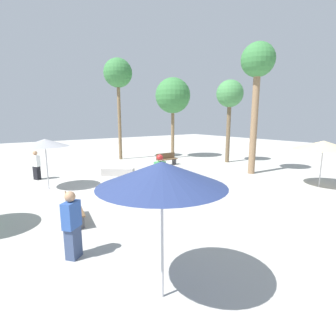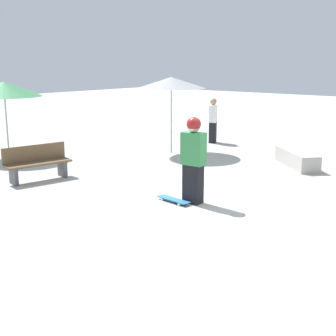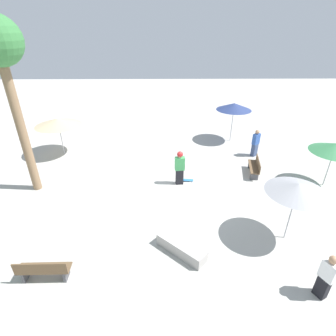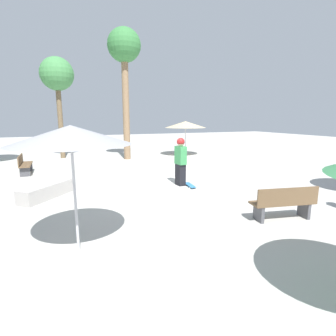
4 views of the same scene
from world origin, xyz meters
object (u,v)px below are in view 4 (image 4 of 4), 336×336
(skateboard, at_px, (190,185))
(concrete_ledge, at_px, (47,191))
(palm_tree_far_back, at_px, (124,53))
(shade_umbrella_grey, at_px, (71,135))
(palm_tree_center_right, at_px, (57,76))
(shade_umbrella_tan, at_px, (185,124))
(skater_main, at_px, (180,160))
(bench_near, at_px, (284,203))
(bench_far, at_px, (24,164))

(skateboard, height_order, concrete_ledge, concrete_ledge)
(concrete_ledge, height_order, palm_tree_far_back, palm_tree_far_back)
(shade_umbrella_grey, height_order, palm_tree_center_right, palm_tree_center_right)
(palm_tree_center_right, bearing_deg, shade_umbrella_tan, 165.34)
(shade_umbrella_grey, distance_m, palm_tree_far_back, 11.88)
(shade_umbrella_tan, bearing_deg, palm_tree_far_back, 0.13)
(skater_main, distance_m, palm_tree_center_right, 10.50)
(bench_near, distance_m, palm_tree_far_back, 12.39)
(bench_far, distance_m, shade_umbrella_grey, 8.55)
(bench_near, relative_size, shade_umbrella_grey, 0.70)
(skater_main, distance_m, bench_near, 4.16)
(concrete_ledge, distance_m, shade_umbrella_grey, 4.42)
(shade_umbrella_grey, bearing_deg, bench_far, -77.95)
(palm_tree_center_right, bearing_deg, skater_main, 113.95)
(bench_far, height_order, shade_umbrella_tan, shade_umbrella_tan)
(bench_far, bearing_deg, palm_tree_center_right, 159.01)
(bench_near, bearing_deg, concrete_ledge, 153.56)
(skater_main, relative_size, concrete_ledge, 1.01)
(bench_near, bearing_deg, bench_far, 138.65)
(skater_main, xyz_separation_m, concrete_ledge, (4.54, -0.16, -0.73))
(palm_tree_far_back, bearing_deg, shade_umbrella_tan, -179.87)
(concrete_ledge, height_order, shade_umbrella_grey, shade_umbrella_grey)
(skateboard, distance_m, shade_umbrella_tan, 8.23)
(skater_main, relative_size, shade_umbrella_tan, 0.66)
(skateboard, bearing_deg, skater_main, -137.08)
(bench_near, bearing_deg, shade_umbrella_tan, 87.48)
(skater_main, xyz_separation_m, palm_tree_center_right, (3.95, -8.90, 3.93))
(skater_main, distance_m, shade_umbrella_grey, 5.50)
(palm_tree_far_back, relative_size, palm_tree_center_right, 1.24)
(palm_tree_center_right, bearing_deg, palm_tree_far_back, 151.35)
(skateboard, xyz_separation_m, concrete_ledge, (4.78, -0.49, 0.16))
(bench_near, relative_size, palm_tree_center_right, 0.28)
(bench_near, relative_size, shade_umbrella_tan, 0.62)
(bench_far, bearing_deg, skateboard, 50.02)
(palm_tree_far_back, bearing_deg, shade_umbrella_grey, 71.73)
(shade_umbrella_grey, bearing_deg, concrete_ledge, -80.02)
(bench_near, relative_size, bench_far, 1.03)
(bench_near, height_order, shade_umbrella_tan, shade_umbrella_tan)
(shade_umbrella_tan, distance_m, palm_tree_far_back, 5.62)
(palm_tree_center_right, bearing_deg, concrete_ledge, 86.17)
(skater_main, xyz_separation_m, skateboard, (-0.24, 0.32, -0.89))
(shade_umbrella_tan, xyz_separation_m, palm_tree_far_back, (3.91, 0.01, 4.04))
(bench_near, bearing_deg, palm_tree_center_right, 121.74)
(concrete_ledge, bearing_deg, shade_umbrella_grey, 99.98)
(shade_umbrella_grey, bearing_deg, palm_tree_far_back, -108.27)
(concrete_ledge, distance_m, bench_near, 6.88)
(shade_umbrella_grey, height_order, palm_tree_far_back, palm_tree_far_back)
(concrete_ledge, relative_size, bench_far, 1.09)
(bench_near, xyz_separation_m, palm_tree_far_back, (1.25, -10.95, 5.66))
(bench_near, bearing_deg, skater_main, 113.93)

